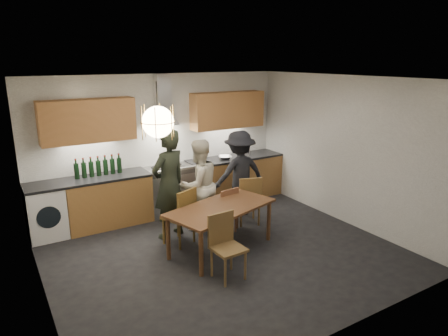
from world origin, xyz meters
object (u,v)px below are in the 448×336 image
mixing_bowl (225,158)px  stock_pot (245,152)px  person_mid (199,185)px  person_left (169,184)px  person_right (239,173)px  chair_back_left (182,213)px  chair_front (225,241)px  wine_bottles (98,166)px  dining_table (221,211)px

mixing_bowl → stock_pot: stock_pot is taller
person_mid → stock_pot: person_mid is taller
mixing_bowl → stock_pot: (0.55, 0.09, 0.03)m
person_left → person_right: bearing=169.6°
person_left → mixing_bowl: bearing=-168.7°
chair_back_left → person_mid: (0.52, 0.43, 0.26)m
chair_front → person_mid: (0.44, 1.58, 0.28)m
person_mid → wine_bottles: bearing=-46.4°
person_mid → person_right: bearing=-177.8°
person_right → mixing_bowl: 0.75m
chair_front → person_left: bearing=91.2°
person_mid → person_right: person_right is taller
chair_back_left → stock_pot: bearing=-169.3°
person_mid → mixing_bowl: 1.43m
chair_back_left → person_right: person_right is taller
person_right → wine_bottles: size_ratio=1.97×
chair_front → stock_pot: stock_pot is taller
dining_table → wine_bottles: wine_bottles is taller
chair_back_left → wine_bottles: 1.81m
dining_table → mixing_bowl: mixing_bowl is taller
chair_front → person_left: (-0.12, 1.55, 0.40)m
person_right → stock_pot: 1.08m
dining_table → wine_bottles: 2.39m
dining_table → stock_pot: size_ratio=10.05×
mixing_bowl → stock_pot: 0.56m
person_mid → person_right: (0.96, 0.19, 0.01)m
dining_table → person_right: (1.05, 1.08, 0.18)m
person_left → chair_back_left: bearing=76.5°
chair_front → mixing_bowl: size_ratio=3.23×
person_mid → person_left: bearing=-5.6°
person_left → stock_pot: (2.20, 1.04, 0.06)m
dining_table → chair_back_left: 0.64m
person_left → person_right: size_ratio=1.13×
chair_back_left → wine_bottles: wine_bottles is taller
person_left → person_mid: size_ratio=1.15×
person_mid → stock_pot: size_ratio=8.60×
person_right → dining_table: bearing=49.8°
wine_bottles → chair_back_left: bearing=-59.7°
chair_front → person_mid: size_ratio=0.56×
dining_table → chair_front: size_ratio=2.08×
person_right → wine_bottles: person_right is taller
chair_back_left → person_mid: size_ratio=0.59×
dining_table → stock_pot: bearing=31.6°
chair_front → person_mid: 1.67m
chair_front → stock_pot: 3.36m
person_left → mixing_bowl: (1.65, 0.96, 0.03)m
wine_bottles → person_mid: bearing=-37.3°
dining_table → person_left: size_ratio=1.02×
chair_back_left → mixing_bowl: 2.14m
person_right → person_mid: bearing=15.2°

